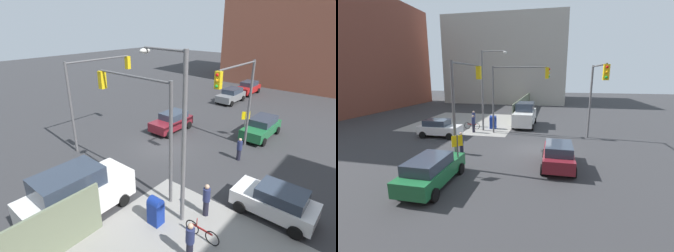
{
  "view_description": "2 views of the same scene",
  "coord_description": "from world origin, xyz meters",
  "views": [
    {
      "loc": [
        13.36,
        11.83,
        8.96
      ],
      "look_at": [
        0.34,
        0.79,
        2.1
      ],
      "focal_mm": 28.0,
      "sensor_mm": 36.0,
      "label": 1
    },
    {
      "loc": [
        -16.71,
        -1.22,
        5.68
      ],
      "look_at": [
        -0.61,
        2.15,
        1.93
      ],
      "focal_mm": 24.0,
      "sensor_mm": 36.0,
      "label": 2
    }
  ],
  "objects": [
    {
      "name": "ground_plane",
      "position": [
        0.0,
        0.0,
        0.0
      ],
      "size": [
        120.0,
        120.0,
        0.0
      ],
      "primitive_type": "plane",
      "color": "#333335"
    },
    {
      "name": "pedestrian_crossing",
      "position": [
        -2.0,
        5.2,
        0.85
      ],
      "size": [
        0.36,
        0.36,
        1.64
      ],
      "rotation": [
        0.0,
        0.0,
        3.76
      ],
      "color": "navy",
      "rests_on": "ground"
    },
    {
      "name": "smokestack",
      "position": [
        29.31,
        30.0,
        8.43
      ],
      "size": [
        1.8,
        1.8,
        16.85
      ],
      "primitive_type": "cylinder",
      "color": "brown",
      "rests_on": "ground"
    },
    {
      "name": "traffic_signal_se_corner",
      "position": [
        2.3,
        -4.5,
        4.65
      ],
      "size": [
        5.75,
        0.36,
        6.5
      ],
      "color": "#59595B",
      "rests_on": "ground"
    },
    {
      "name": "traffic_signal_nw_corner",
      "position": [
        -2.55,
        4.5,
        4.61
      ],
      "size": [
        5.16,
        0.36,
        6.5
      ],
      "color": "#59595B",
      "rests_on": "ground"
    },
    {
      "name": "sidewalk_corner",
      "position": [
        9.0,
        9.0,
        0.01
      ],
      "size": [
        12.0,
        12.0,
        0.01
      ],
      "primitive_type": "cube",
      "color": "gray",
      "rests_on": "ground"
    },
    {
      "name": "mailbox_blue",
      "position": [
        6.2,
        5.0,
        0.76
      ],
      "size": [
        0.56,
        0.64,
        1.43
      ],
      "color": "navy",
      "rests_on": "ground"
    },
    {
      "name": "pedestrian_waiting",
      "position": [
        4.2,
        6.5,
        0.93
      ],
      "size": [
        0.36,
        0.36,
        1.78
      ],
      "rotation": [
        0.0,
        0.0,
        3.39
      ],
      "color": "navy",
      "rests_on": "ground"
    },
    {
      "name": "coupe_green",
      "position": [
        -6.86,
        4.79,
        0.84
      ],
      "size": [
        4.48,
        2.02,
        1.62
      ],
      "color": "#1E6638",
      "rests_on": "ground"
    },
    {
      "name": "building_loft_east",
      "position": [
        36.0,
        8.64,
        8.47
      ],
      "size": [
        20.0,
        24.0,
        16.93
      ],
      "color": "#ADA89E",
      "rests_on": "ground"
    },
    {
      "name": "pedestrian_walking_north",
      "position": [
        6.8,
        7.4,
        0.93
      ],
      "size": [
        0.36,
        0.36,
        1.78
      ],
      "rotation": [
        0.0,
        0.0,
        4.45
      ],
      "color": "navy",
      "rests_on": "ground"
    },
    {
      "name": "traffic_signal_ne_corner",
      "position": [
        4.5,
        2.42,
        4.63
      ],
      "size": [
        0.36,
        5.45,
        6.5
      ],
      "color": "#59595B",
      "rests_on": "ground"
    },
    {
      "name": "street_lamp_corner",
      "position": [
        5.17,
        5.43,
        4.7
      ],
      "size": [
        0.58,
        2.67,
        8.0
      ],
      "color": "slate",
      "rests_on": "ground"
    },
    {
      "name": "bicycle_leaning_on_fence",
      "position": [
        5.6,
        7.2,
        0.35
      ],
      "size": [
        0.05,
        1.75,
        0.97
      ],
      "color": "black",
      "rests_on": "ground"
    },
    {
      "name": "coupe_white",
      "position": [
        2.04,
        9.08,
        0.84
      ],
      "size": [
        2.02,
        3.88,
        1.62
      ],
      "color": "white",
      "rests_on": "ground"
    },
    {
      "name": "warning_sign_two_way",
      "position": [
        -5.4,
        3.96,
        1.64
      ],
      "size": [
        0.48,
        0.48,
        2.4
      ],
      "color": "#4C4C4C",
      "rests_on": "ground"
    },
    {
      "name": "coupe_maroon",
      "position": [
        -3.12,
        -1.7,
        0.84
      ],
      "size": [
        4.03,
        2.02,
        1.62
      ],
      "color": "maroon",
      "rests_on": "ground"
    },
    {
      "name": "construction_fence",
      "position": [
        17.27,
        3.2,
        1.2
      ],
      "size": [
        18.54,
        0.12,
        2.4
      ],
      "primitive_type": "cube",
      "color": "slate",
      "rests_on": "ground"
    },
    {
      "name": "van_white_delivery",
      "position": [
        8.27,
        1.8,
        1.28
      ],
      "size": [
        5.4,
        2.32,
        2.62
      ],
      "color": "white",
      "rests_on": "ground"
    }
  ]
}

